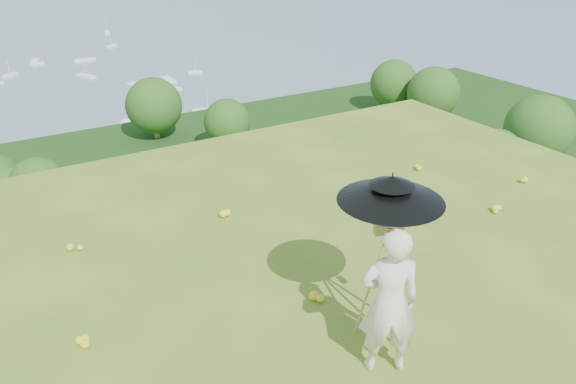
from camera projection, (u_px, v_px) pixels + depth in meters
ground at (375, 304)px, 7.52m from camera, size 14.00×14.00×0.00m
forest_slope at (88, 365)px, 47.16m from camera, size 140.00×56.00×22.00m
shoreline_tier at (30, 233)px, 81.09m from camera, size 170.00×28.00×8.00m
slope_trees at (58, 219)px, 41.07m from camera, size 110.00×50.00×6.00m
harbor_town at (20, 193)px, 78.26m from camera, size 110.00×22.00×5.00m
wildflowers at (363, 290)px, 7.69m from camera, size 10.00×10.50×0.12m
painter at (389, 302)px, 6.06m from camera, size 0.79×0.69×1.83m
field_easel at (385, 273)px, 6.62m from camera, size 0.88×0.88×1.77m
sun_umbrella at (390, 202)px, 6.24m from camera, size 1.52×1.52×0.71m
painter_cap at (396, 233)px, 5.68m from camera, size 0.26×0.28×0.10m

